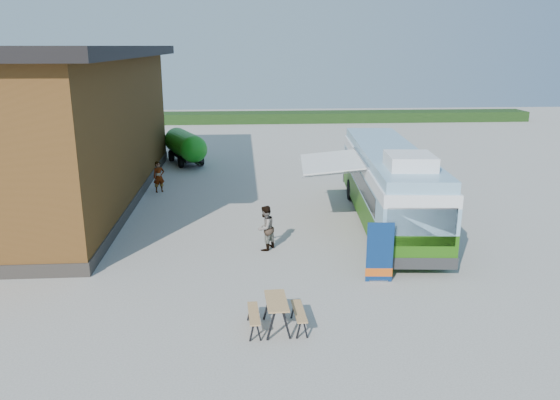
{
  "coord_description": "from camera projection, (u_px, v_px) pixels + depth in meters",
  "views": [
    {
      "loc": [
        -1.25,
        -17.38,
        7.51
      ],
      "look_at": [
        0.24,
        4.09,
        1.4
      ],
      "focal_mm": 35.0,
      "sensor_mm": 36.0,
      "label": 1
    }
  ],
  "objects": [
    {
      "name": "ground",
      "position": [
        281.0,
        271.0,
        18.82
      ],
      "size": [
        100.0,
        100.0,
        0.0
      ],
      "primitive_type": "plane",
      "color": "#BCB7AD",
      "rests_on": "ground"
    },
    {
      "name": "barn",
      "position": [
        53.0,
        128.0,
        26.73
      ],
      "size": [
        9.6,
        21.2,
        7.5
      ],
      "color": "brown",
      "rests_on": "ground"
    },
    {
      "name": "person_a",
      "position": [
        159.0,
        177.0,
        28.8
      ],
      "size": [
        0.72,
        0.62,
        1.66
      ],
      "primitive_type": "imported",
      "rotation": [
        0.0,
        0.0,
        0.44
      ],
      "color": "#999999",
      "rests_on": "ground"
    },
    {
      "name": "picnic_table",
      "position": [
        277.0,
        307.0,
        14.82
      ],
      "size": [
        1.58,
        1.42,
        0.87
      ],
      "rotation": [
        0.0,
        0.0,
        0.04
      ],
      "color": "tan",
      "rests_on": "ground"
    },
    {
      "name": "banner",
      "position": [
        379.0,
        258.0,
        17.78
      ],
      "size": [
        0.89,
        0.23,
        2.05
      ],
      "rotation": [
        0.0,
        0.0,
        -0.08
      ],
      "color": "navy",
      "rests_on": "ground"
    },
    {
      "name": "bus",
      "position": [
        388.0,
        182.0,
        23.63
      ],
      "size": [
        3.59,
        12.47,
        3.78
      ],
      "rotation": [
        0.0,
        0.0,
        -0.08
      ],
      "color": "#3C7613",
      "rests_on": "ground"
    },
    {
      "name": "hedge",
      "position": [
        333.0,
        117.0,
        55.68
      ],
      "size": [
        40.0,
        3.0,
        1.0
      ],
      "primitive_type": "cube",
      "color": "#264419",
      "rests_on": "ground"
    },
    {
      "name": "slurry_tanker",
      "position": [
        185.0,
        145.0,
        35.71
      ],
      "size": [
        3.12,
        5.42,
        2.12
      ],
      "rotation": [
        0.0,
        0.0,
        0.39
      ],
      "color": "#1C941B",
      "rests_on": "ground"
    },
    {
      "name": "person_b",
      "position": [
        265.0,
        228.0,
        20.6
      ],
      "size": [
        1.03,
        1.07,
        1.73
      ],
      "primitive_type": "imported",
      "rotation": [
        0.0,
        0.0,
        -2.22
      ],
      "color": "#999999",
      "rests_on": "ground"
    },
    {
      "name": "awning",
      "position": [
        336.0,
        161.0,
        23.27
      ],
      "size": [
        2.97,
        4.42,
        0.52
      ],
      "rotation": [
        0.0,
        0.0,
        -0.08
      ],
      "color": "white",
      "rests_on": "ground"
    }
  ]
}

